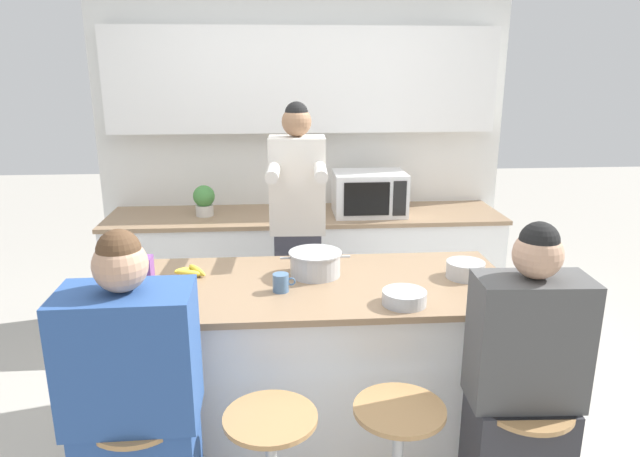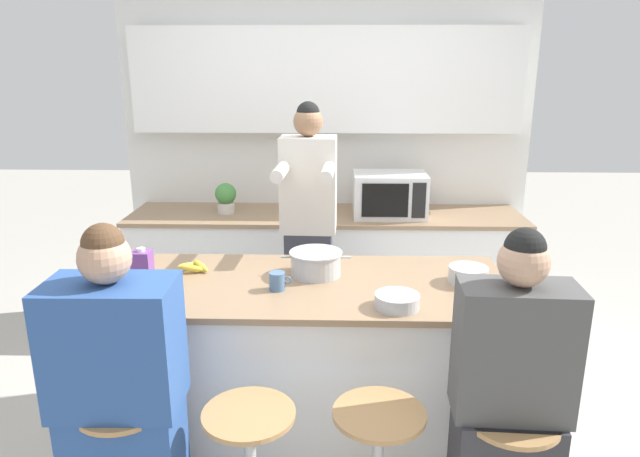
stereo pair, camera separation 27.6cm
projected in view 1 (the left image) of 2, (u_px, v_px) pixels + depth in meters
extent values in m
plane|color=#B2ADA3|center=(321.00, 445.00, 3.01)|extent=(16.00, 16.00, 0.00)
cube|color=silver|center=(303.00, 143.00, 4.39)|extent=(3.09, 0.06, 2.70)
cube|color=white|center=(303.00, 80.00, 4.15)|extent=(2.84, 0.16, 0.75)
cube|color=white|center=(306.00, 272.00, 4.31)|extent=(2.84, 0.61, 0.85)
cube|color=#937556|center=(306.00, 216.00, 4.19)|extent=(2.87, 0.64, 0.03)
cube|color=black|center=(321.00, 440.00, 3.00)|extent=(1.73, 0.71, 0.06)
cube|color=white|center=(321.00, 365.00, 2.88)|extent=(1.81, 0.79, 0.83)
cube|color=#937556|center=(321.00, 286.00, 2.76)|extent=(1.85, 0.83, 0.03)
cylinder|color=tan|center=(138.00, 418.00, 2.12)|extent=(0.36, 0.36, 0.02)
cylinder|color=tan|center=(270.00, 418.00, 2.12)|extent=(0.36, 0.36, 0.02)
cylinder|color=tan|center=(400.00, 410.00, 2.18)|extent=(0.36, 0.36, 0.02)
cylinder|color=tan|center=(526.00, 407.00, 2.19)|extent=(0.36, 0.36, 0.02)
cube|color=#383842|center=(299.00, 306.00, 3.56)|extent=(0.29, 0.23, 0.97)
cube|color=silver|center=(297.00, 185.00, 3.34)|extent=(0.33, 0.23, 0.56)
cylinder|color=silver|center=(273.00, 173.00, 3.05)|extent=(0.08, 0.31, 0.07)
cylinder|color=silver|center=(320.00, 172.00, 3.06)|extent=(0.08, 0.31, 0.07)
sphere|color=#936B4C|center=(297.00, 122.00, 3.24)|extent=(0.18, 0.18, 0.17)
sphere|color=black|center=(296.00, 113.00, 3.23)|extent=(0.14, 0.14, 0.13)
cube|color=#2D5193|center=(130.00, 356.00, 2.05)|extent=(0.48, 0.29, 0.50)
sphere|color=tan|center=(120.00, 265.00, 1.95)|extent=(0.19, 0.19, 0.19)
sphere|color=#513823|center=(119.00, 251.00, 1.93)|extent=(0.15, 0.15, 0.15)
cube|color=#4C4C4C|center=(528.00, 341.00, 2.15)|extent=(0.43, 0.24, 0.51)
sphere|color=tan|center=(538.00, 255.00, 2.06)|extent=(0.19, 0.19, 0.18)
sphere|color=black|center=(539.00, 241.00, 2.04)|extent=(0.15, 0.15, 0.14)
cylinder|color=#B7BABC|center=(315.00, 264.00, 2.84)|extent=(0.25, 0.25, 0.11)
cylinder|color=#B7BABC|center=(315.00, 253.00, 2.83)|extent=(0.27, 0.27, 0.01)
cylinder|color=#B7BABC|center=(285.00, 258.00, 2.82)|extent=(0.05, 0.01, 0.01)
cylinder|color=#B7BABC|center=(345.00, 257.00, 2.84)|extent=(0.05, 0.01, 0.01)
cylinder|color=#B7BABC|center=(404.00, 298.00, 2.50)|extent=(0.20, 0.20, 0.06)
cylinder|color=#B7BABC|center=(465.00, 270.00, 2.82)|extent=(0.19, 0.19, 0.08)
cylinder|color=#4C7099|center=(281.00, 283.00, 2.64)|extent=(0.07, 0.07, 0.09)
torus|color=#4C7099|center=(291.00, 282.00, 2.64)|extent=(0.04, 0.01, 0.04)
ellipsoid|color=yellow|center=(189.00, 273.00, 2.81)|extent=(0.13, 0.05, 0.06)
ellipsoid|color=yellow|center=(184.00, 271.00, 2.84)|extent=(0.10, 0.12, 0.06)
ellipsoid|color=yellow|center=(197.00, 270.00, 2.85)|extent=(0.11, 0.12, 0.06)
cube|color=#7A428E|center=(144.00, 280.00, 2.51)|extent=(0.08, 0.08, 0.21)
cylinder|color=white|center=(141.00, 256.00, 2.48)|extent=(0.04, 0.04, 0.02)
cube|color=white|center=(369.00, 193.00, 4.14)|extent=(0.52, 0.37, 0.31)
cube|color=black|center=(367.00, 199.00, 3.96)|extent=(0.32, 0.01, 0.24)
cube|color=black|center=(400.00, 198.00, 3.98)|extent=(0.09, 0.01, 0.25)
cylinder|color=beige|center=(205.00, 210.00, 4.12)|extent=(0.13, 0.13, 0.08)
sphere|color=#478942|center=(204.00, 196.00, 4.09)|extent=(0.16, 0.16, 0.16)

